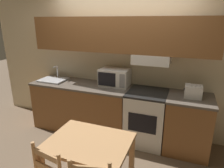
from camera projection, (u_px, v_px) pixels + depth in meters
name	position (u px, v px, depth m)	size (l,w,h in m)	color
ground_plane	(120.00, 126.00, 3.96)	(16.00, 16.00, 0.00)	brown
wall_back	(121.00, 51.00, 3.44)	(5.50, 0.38, 2.55)	beige
lower_counter_main	(82.00, 106.00, 3.76)	(1.81, 0.67, 0.90)	brown
lower_counter_right_stub	(188.00, 124.00, 3.12)	(0.67, 0.67, 0.90)	brown
stove_range	(146.00, 117.00, 3.34)	(0.62, 0.65, 0.90)	white
microwave	(115.00, 77.00, 3.49)	(0.51, 0.36, 0.30)	white
toaster	(193.00, 91.00, 2.96)	(0.26, 0.21, 0.18)	white
sink_basin	(53.00, 79.00, 3.82)	(0.48, 0.41, 0.26)	#B7BABF
dining_table	(89.00, 151.00, 2.17)	(0.88, 0.68, 0.77)	tan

